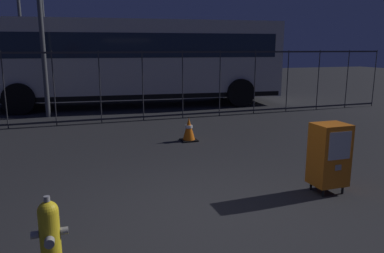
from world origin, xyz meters
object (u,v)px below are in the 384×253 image
at_px(newspaper_box_primary, 329,154).
at_px(bus_near, 133,58).
at_px(traffic_cone, 189,130).
at_px(fire_hydrant, 50,236).

height_order(newspaper_box_primary, bus_near, bus_near).
bearing_deg(bus_near, traffic_cone, -81.65).
height_order(newspaper_box_primary, traffic_cone, newspaper_box_primary).
distance_m(fire_hydrant, newspaper_box_primary, 3.86).
relative_size(traffic_cone, bus_near, 0.05).
bearing_deg(traffic_cone, fire_hydrant, -122.76).
relative_size(fire_hydrant, bus_near, 0.07).
relative_size(fire_hydrant, traffic_cone, 1.41).
bearing_deg(newspaper_box_primary, bus_near, 97.33).
bearing_deg(newspaper_box_primary, traffic_cone, 105.20).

